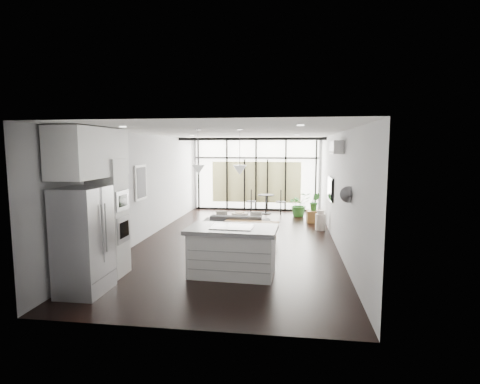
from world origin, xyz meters
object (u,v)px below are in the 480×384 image
(console_bench, at_px, (252,230))
(island, at_px, (232,251))
(sofa, at_px, (237,220))
(milk_can, at_px, (320,220))
(pouf, at_px, (240,219))
(fridge, at_px, (84,241))
(tv, at_px, (330,189))

(console_bench, bearing_deg, island, -84.08)
(island, relative_size, sofa, 0.90)
(sofa, distance_m, milk_can, 2.52)
(console_bench, bearing_deg, pouf, 116.25)
(fridge, bearing_deg, milk_can, 51.91)
(console_bench, height_order, tv, tv)
(milk_can, distance_m, tv, 1.16)
(island, distance_m, milk_can, 4.71)
(island, height_order, sofa, island)
(console_bench, height_order, pouf, console_bench)
(sofa, height_order, milk_can, sofa)
(island, distance_m, sofa, 3.57)
(fridge, height_order, milk_can, fridge)
(fridge, distance_m, console_bench, 4.87)
(island, distance_m, console_bench, 2.98)
(island, distance_m, tv, 4.41)
(milk_can, bearing_deg, tv, -68.68)
(island, distance_m, pouf, 4.57)
(fridge, relative_size, console_bench, 1.23)
(sofa, bearing_deg, island, 95.10)
(console_bench, distance_m, tv, 2.50)
(island, bearing_deg, console_bench, 91.26)
(fridge, relative_size, pouf, 3.44)
(fridge, xyz_separation_m, milk_can, (4.30, 5.49, -0.60))
(fridge, height_order, sofa, fridge)
(sofa, xyz_separation_m, tv, (2.62, 0.19, 0.93))
(pouf, relative_size, tv, 0.47)
(island, xyz_separation_m, fridge, (-2.32, -1.22, 0.43))
(pouf, distance_m, tv, 3.00)
(sofa, height_order, tv, tv)
(console_bench, distance_m, pouf, 1.66)
(console_bench, bearing_deg, sofa, 137.81)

